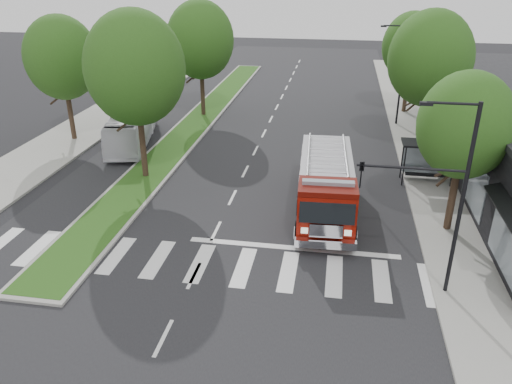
% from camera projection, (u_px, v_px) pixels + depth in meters
% --- Properties ---
extents(ground, '(140.00, 140.00, 0.00)m').
position_uv_depth(ground, '(216.00, 231.00, 25.19)').
color(ground, black).
rests_on(ground, ground).
extents(sidewalk_right, '(5.00, 80.00, 0.15)m').
position_uv_depth(sidewalk_right, '(441.00, 171.00, 32.23)').
color(sidewalk_right, gray).
rests_on(sidewalk_right, ground).
extents(sidewalk_left, '(5.00, 80.00, 0.15)m').
position_uv_depth(sidewalk_left, '(55.00, 148.00, 36.29)').
color(sidewalk_left, gray).
rests_on(sidewalk_left, ground).
extents(median, '(3.00, 50.00, 0.15)m').
position_uv_depth(median, '(197.00, 122.00, 42.17)').
color(median, gray).
rests_on(median, ground).
extents(bus_shelter, '(3.20, 1.60, 2.61)m').
position_uv_depth(bus_shelter, '(428.00, 151.00, 29.94)').
color(bus_shelter, black).
rests_on(bus_shelter, ground).
extents(tree_right_near, '(4.40, 4.40, 8.05)m').
position_uv_depth(tree_right_near, '(465.00, 126.00, 22.94)').
color(tree_right_near, black).
rests_on(tree_right_near, ground).
extents(tree_right_mid, '(5.60, 5.60, 9.72)m').
position_uv_depth(tree_right_mid, '(430.00, 59.00, 33.26)').
color(tree_right_mid, black).
rests_on(tree_right_mid, ground).
extents(tree_right_far, '(5.00, 5.00, 8.73)m').
position_uv_depth(tree_right_far, '(412.00, 46.00, 42.49)').
color(tree_right_far, black).
rests_on(tree_right_far, ground).
extents(tree_median_near, '(5.80, 5.80, 10.16)m').
position_uv_depth(tree_median_near, '(135.00, 68.00, 28.60)').
color(tree_median_near, black).
rests_on(tree_median_near, ground).
extents(tree_median_far, '(5.60, 5.60, 9.72)m').
position_uv_depth(tree_median_far, '(200.00, 40.00, 41.27)').
color(tree_median_far, black).
rests_on(tree_median_far, ground).
extents(tree_left_mid, '(5.20, 5.20, 9.16)m').
position_uv_depth(tree_left_mid, '(62.00, 58.00, 35.45)').
color(tree_left_mid, black).
rests_on(tree_left_mid, ground).
extents(streetlight_right_near, '(4.08, 0.22, 8.00)m').
position_uv_depth(streetlight_right_near, '(439.00, 188.00, 18.65)').
color(streetlight_right_near, black).
rests_on(streetlight_right_near, ground).
extents(streetlight_right_far, '(2.11, 0.20, 8.00)m').
position_uv_depth(streetlight_right_far, '(400.00, 71.00, 39.65)').
color(streetlight_right_far, black).
rests_on(streetlight_right_far, ground).
extents(fire_engine, '(3.27, 9.48, 3.25)m').
position_uv_depth(fire_engine, '(326.00, 185.00, 26.50)').
color(fire_engine, '#500A04').
rests_on(fire_engine, ground).
extents(city_bus, '(4.37, 10.15, 2.75)m').
position_uv_depth(city_bus, '(132.00, 125.00, 37.02)').
color(city_bus, silver).
rests_on(city_bus, ground).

